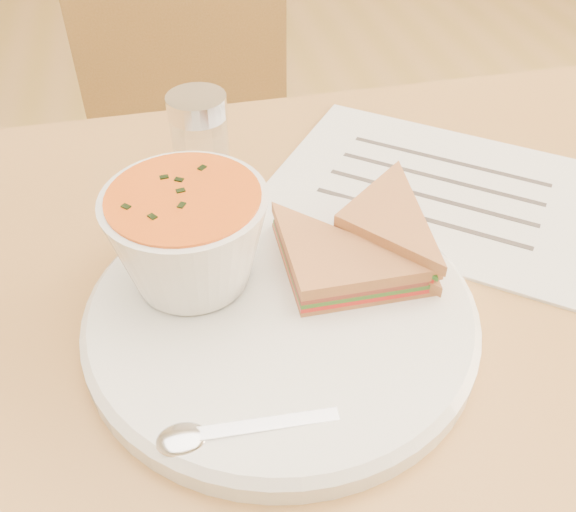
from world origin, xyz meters
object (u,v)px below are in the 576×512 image
object	(u,v)px
chair_far	(193,186)
condiment_shaker	(201,144)
soup_bowl	(189,243)
plate	(281,315)

from	to	relation	value
chair_far	condiment_shaker	world-z (taller)	chair_far
chair_far	soup_bowl	bearing A→B (deg)	92.31
soup_bowl	condiment_shaker	distance (m)	0.15
soup_bowl	condiment_shaker	bearing A→B (deg)	80.15
plate	soup_bowl	bearing A→B (deg)	145.36
condiment_shaker	soup_bowl	bearing A→B (deg)	-99.85
chair_far	plate	xyz separation A→B (m)	(0.03, -0.64, 0.32)
chair_far	soup_bowl	xyz separation A→B (m)	(-0.03, -0.60, 0.37)
chair_far	plate	world-z (taller)	chair_far
plate	condiment_shaker	xyz separation A→B (m)	(-0.04, 0.19, 0.04)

